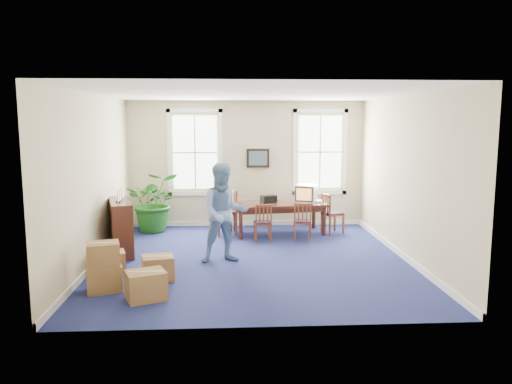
{
  "coord_description": "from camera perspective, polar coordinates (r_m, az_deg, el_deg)",
  "views": [
    {
      "loc": [
        -0.48,
        -9.49,
        2.7
      ],
      "look_at": [
        0.1,
        0.6,
        1.25
      ],
      "focal_mm": 35.0,
      "sensor_mm": 36.0,
      "label": 1
    }
  ],
  "objects": [
    {
      "name": "cardboard_boxes",
      "position": [
        8.41,
        -15.47,
        -7.89
      ],
      "size": [
        1.83,
        1.83,
        0.83
      ],
      "primitive_type": null,
      "rotation": [
        0.0,
        0.0,
        0.31
      ],
      "color": "olive",
      "rests_on": "ground"
    },
    {
      "name": "crt_tv",
      "position": [
        12.05,
        5.72,
        -0.17
      ],
      "size": [
        0.61,
        0.64,
        0.42
      ],
      "primitive_type": null,
      "rotation": [
        0.0,
        0.0,
        -0.36
      ],
      "color": "#B7B7BC",
      "rests_on": "conference_table"
    },
    {
      "name": "baseboard_right",
      "position": [
        10.43,
        16.25,
        -6.82
      ],
      "size": [
        0.04,
        6.5,
        0.12
      ],
      "primitive_type": "cube",
      "color": "white",
      "rests_on": "ground"
    },
    {
      "name": "window_left",
      "position": [
        12.77,
        -6.98,
        4.51
      ],
      "size": [
        1.4,
        0.12,
        2.2
      ],
      "primitive_type": null,
      "color": "white",
      "rests_on": "ground"
    },
    {
      "name": "man",
      "position": [
        9.54,
        -3.63,
        -2.4
      ],
      "size": [
        1.03,
        0.85,
        1.91
      ],
      "primitive_type": "imported",
      "rotation": [
        0.0,
        0.0,
        0.15
      ],
      "color": "#7094C4",
      "rests_on": "ground"
    },
    {
      "name": "credenza",
      "position": [
        10.59,
        -15.19,
        -3.89
      ],
      "size": [
        0.75,
        1.43,
        1.08
      ],
      "primitive_type": "cube",
      "rotation": [
        0.0,
        0.0,
        0.27
      ],
      "color": "#431E15",
      "rests_on": "ground"
    },
    {
      "name": "wall_left",
      "position": [
        9.88,
        -18.05,
        1.37
      ],
      "size": [
        0.0,
        6.5,
        6.5
      ],
      "primitive_type": "plane",
      "rotation": [
        1.57,
        0.0,
        1.57
      ],
      "color": "#C6B791",
      "rests_on": "ground"
    },
    {
      "name": "floor",
      "position": [
        9.88,
        -0.38,
        -7.7
      ],
      "size": [
        6.5,
        6.5,
        0.0
      ],
      "primitive_type": "plane",
      "color": "navy",
      "rests_on": "ground"
    },
    {
      "name": "chair_near_left",
      "position": [
        11.23,
        0.75,
        -3.49
      ],
      "size": [
        0.41,
        0.41,
        0.86
      ],
      "primitive_type": null,
      "rotation": [
        0.0,
        0.0,
        3.21
      ],
      "color": "brown",
      "rests_on": "ground"
    },
    {
      "name": "ceiling",
      "position": [
        9.52,
        -0.4,
        11.18
      ],
      "size": [
        6.5,
        6.5,
        0.0
      ],
      "primitive_type": "plane",
      "rotation": [
        3.14,
        0.0,
        0.0
      ],
      "color": "white",
      "rests_on": "ground"
    },
    {
      "name": "window_right",
      "position": [
        12.96,
        7.32,
        4.56
      ],
      "size": [
        1.4,
        0.12,
        2.2
      ],
      "primitive_type": null,
      "color": "white",
      "rests_on": "ground"
    },
    {
      "name": "wall_right",
      "position": [
        10.17,
        16.76,
        1.61
      ],
      "size": [
        0.0,
        6.5,
        6.5
      ],
      "primitive_type": "plane",
      "rotation": [
        1.57,
        0.0,
        -1.57
      ],
      "color": "#C6B791",
      "rests_on": "ground"
    },
    {
      "name": "conference_table",
      "position": [
        12.01,
        2.65,
        -3.01
      ],
      "size": [
        2.32,
        1.29,
        0.75
      ],
      "primitive_type": null,
      "rotation": [
        0.0,
        0.0,
        0.14
      ],
      "color": "#431E15",
      "rests_on": "ground"
    },
    {
      "name": "wall_back",
      "position": [
        12.8,
        -1.12,
        3.23
      ],
      "size": [
        6.5,
        0.0,
        6.5
      ],
      "primitive_type": "plane",
      "rotation": [
        1.57,
        0.0,
        0.0
      ],
      "color": "#C6B791",
      "rests_on": "ground"
    },
    {
      "name": "chair_near_right",
      "position": [
        11.32,
        5.31,
        -3.35
      ],
      "size": [
        0.45,
        0.45,
        0.89
      ],
      "primitive_type": null,
      "rotation": [
        0.0,
        0.0,
        3.02
      ],
      "color": "brown",
      "rests_on": "ground"
    },
    {
      "name": "baseboard_back",
      "position": [
        12.99,
        -1.1,
        -3.57
      ],
      "size": [
        6.0,
        0.04,
        0.12
      ],
      "primitive_type": "cube",
      "color": "white",
      "rests_on": "ground"
    },
    {
      "name": "brochure_rack",
      "position": [
        10.47,
        -15.22,
        -0.31
      ],
      "size": [
        0.12,
        0.58,
        0.26
      ],
      "primitive_type": null,
      "rotation": [
        0.0,
        0.0,
        0.03
      ],
      "color": "#99999E",
      "rests_on": "credenza"
    },
    {
      "name": "potted_plant",
      "position": [
        12.44,
        -11.5,
        -1.1
      ],
      "size": [
        1.47,
        1.33,
        1.47
      ],
      "primitive_type": "imported",
      "rotation": [
        0.0,
        0.0,
        0.14
      ],
      "color": "#185314",
      "rests_on": "ground"
    },
    {
      "name": "chair_end_right",
      "position": [
        12.19,
        8.75,
        -2.42
      ],
      "size": [
        0.56,
        0.56,
        0.96
      ],
      "primitive_type": null,
      "rotation": [
        0.0,
        0.0,
        1.93
      ],
      "color": "brown",
      "rests_on": "ground"
    },
    {
      "name": "equipment_bag",
      "position": [
        11.96,
        1.44,
        -0.79
      ],
      "size": [
        0.42,
        0.35,
        0.18
      ],
      "primitive_type": "cube",
      "rotation": [
        0.0,
        0.0,
        0.41
      ],
      "color": "black",
      "rests_on": "conference_table"
    },
    {
      "name": "chair_end_left",
      "position": [
        11.92,
        -3.59,
        -2.31
      ],
      "size": [
        0.6,
        0.6,
        1.08
      ],
      "primitive_type": null,
      "rotation": [
        0.0,
        0.0,
        -1.28
      ],
      "color": "brown",
      "rests_on": "ground"
    },
    {
      "name": "baseboard_left",
      "position": [
        10.16,
        -17.5,
        -7.28
      ],
      "size": [
        0.04,
        6.5,
        0.12
      ],
      "primitive_type": "cube",
      "color": "white",
      "rests_on": "ground"
    },
    {
      "name": "wall_front",
      "position": [
        6.35,
        1.08,
        -1.79
      ],
      "size": [
        6.5,
        0.0,
        6.5
      ],
      "primitive_type": "plane",
      "rotation": [
        -1.57,
        0.0,
        0.0
      ],
      "color": "#C6B791",
      "rests_on": "ground"
    },
    {
      "name": "wall_picture",
      "position": [
        12.75,
        0.23,
        3.89
      ],
      "size": [
        0.58,
        0.06,
        0.48
      ],
      "primitive_type": null,
      "color": "black",
      "rests_on": "ground"
    },
    {
      "name": "game_console",
      "position": [
        12.08,
        7.15,
        -1.06
      ],
      "size": [
        0.2,
        0.24,
        0.05
      ],
      "primitive_type": "cube",
      "rotation": [
        0.0,
        0.0,
        -0.17
      ],
      "color": "white",
      "rests_on": "conference_table"
    }
  ]
}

